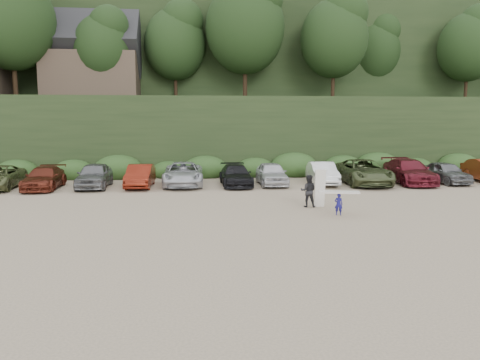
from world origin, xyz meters
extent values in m
plane|color=tan|center=(0.00, 0.00, 0.00)|extent=(120.00, 120.00, 0.00)
cube|color=black|center=(0.00, 22.00, 3.00)|extent=(80.00, 14.00, 6.00)
cube|color=black|center=(0.00, 40.00, 8.00)|extent=(90.00, 30.00, 16.00)
ellipsoid|color=black|center=(0.00, 22.00, 11.00)|extent=(66.00, 12.00, 10.00)
cube|color=#2B491E|center=(-0.55, 14.50, 0.60)|extent=(46.20, 2.00, 1.20)
cube|color=brown|center=(-12.00, 24.00, 8.00)|extent=(8.00, 6.00, 4.00)
imported|color=#5E2215|center=(-12.54, 9.82, 0.68)|extent=(1.99, 4.72, 1.36)
imported|color=slate|center=(-9.56, 10.06, 0.78)|extent=(1.88, 4.62, 1.57)
imported|color=maroon|center=(-6.71, 9.97, 0.71)|extent=(1.65, 4.38, 1.43)
imported|color=#BABCC1|center=(-4.01, 10.39, 0.75)|extent=(2.59, 5.47, 1.51)
imported|color=black|center=(-0.62, 9.93, 0.68)|extent=(1.96, 4.69, 1.35)
imported|color=silver|center=(1.75, 10.01, 0.75)|extent=(1.80, 4.40, 1.49)
imported|color=white|center=(5.14, 9.97, 0.73)|extent=(1.93, 4.56, 1.46)
imported|color=#485330|center=(7.85, 9.69, 0.82)|extent=(2.94, 5.98, 1.63)
imported|color=maroon|center=(11.02, 9.72, 0.81)|extent=(2.57, 5.68, 1.61)
imported|color=slate|center=(13.56, 9.64, 0.72)|extent=(2.00, 4.35, 1.45)
imported|color=navy|center=(3.09, 0.24, 0.50)|extent=(0.42, 0.35, 1.00)
cube|color=silver|center=(3.09, 0.24, 1.06)|extent=(1.89, 0.89, 0.07)
imported|color=black|center=(2.21, 2.31, 0.80)|extent=(0.91, 0.79, 1.60)
cube|color=silver|center=(2.75, 2.15, 0.94)|extent=(0.55, 0.31, 1.89)
camera|label=1|loc=(-3.61, -19.95, 4.39)|focal=35.00mm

